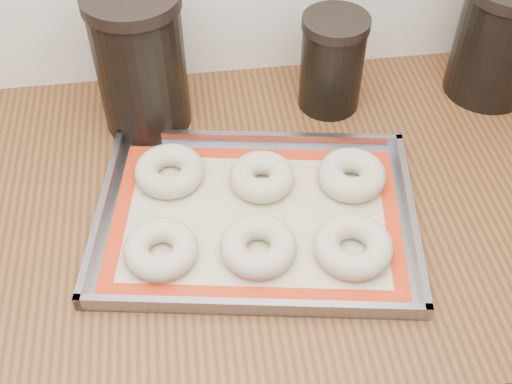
{
  "coord_description": "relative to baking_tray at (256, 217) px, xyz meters",
  "views": [
    {
      "loc": [
        -0.29,
        1.02,
        1.62
      ],
      "look_at": [
        -0.21,
        1.63,
        0.96
      ],
      "focal_mm": 45.0,
      "sensor_mm": 36.0,
      "label": 1
    }
  ],
  "objects": [
    {
      "name": "cabinet",
      "position": [
        0.21,
        0.04,
        -0.48
      ],
      "size": [
        3.0,
        0.65,
        0.86
      ],
      "primitive_type": "cube",
      "color": "slate",
      "rests_on": "floor"
    },
    {
      "name": "countertop",
      "position": [
        0.21,
        0.04,
        -0.03
      ],
      "size": [
        3.06,
        0.68,
        0.04
      ],
      "primitive_type": "cube",
      "color": "brown",
      "rests_on": "cabinet"
    },
    {
      "name": "baking_tray",
      "position": [
        0.0,
        0.0,
        0.0
      ],
      "size": [
        0.51,
        0.4,
        0.03
      ],
      "rotation": [
        0.0,
        0.0,
        -0.17
      ],
      "color": "gray",
      "rests_on": "countertop"
    },
    {
      "name": "baking_mat",
      "position": [
        -0.0,
        0.0,
        -0.0
      ],
      "size": [
        0.46,
        0.36,
        0.0
      ],
      "rotation": [
        0.0,
        0.0,
        -0.17
      ],
      "color": "#C6B793",
      "rests_on": "baking_tray"
    },
    {
      "name": "bagel_front_left",
      "position": [
        -0.14,
        -0.05,
        0.02
      ],
      "size": [
        0.13,
        0.13,
        0.04
      ],
      "primitive_type": "torus",
      "rotation": [
        0.0,
        0.0,
        -0.38
      ],
      "color": "beige",
      "rests_on": "baking_mat"
    },
    {
      "name": "bagel_front_mid",
      "position": [
        -0.01,
        -0.07,
        0.02
      ],
      "size": [
        0.14,
        0.14,
        0.04
      ],
      "primitive_type": "torus",
      "rotation": [
        0.0,
        0.0,
        -0.46
      ],
      "color": "beige",
      "rests_on": "baking_mat"
    },
    {
      "name": "bagel_front_right",
      "position": [
        0.12,
        -0.08,
        0.02
      ],
      "size": [
        0.14,
        0.14,
        0.04
      ],
      "primitive_type": "torus",
      "rotation": [
        0.0,
        0.0,
        -0.29
      ],
      "color": "beige",
      "rests_on": "baking_mat"
    },
    {
      "name": "bagel_back_left",
      "position": [
        -0.12,
        0.1,
        0.02
      ],
      "size": [
        0.13,
        0.13,
        0.04
      ],
      "primitive_type": "torus",
      "rotation": [
        0.0,
        0.0,
        -0.28
      ],
      "color": "beige",
      "rests_on": "baking_mat"
    },
    {
      "name": "bagel_back_mid",
      "position": [
        0.02,
        0.06,
        0.02
      ],
      "size": [
        0.1,
        0.1,
        0.04
      ],
      "primitive_type": "torus",
      "rotation": [
        0.0,
        0.0,
        0.04
      ],
      "color": "beige",
      "rests_on": "baking_mat"
    },
    {
      "name": "bagel_back_right",
      "position": [
        0.15,
        0.05,
        0.02
      ],
      "size": [
        0.11,
        0.11,
        0.04
      ],
      "primitive_type": "torus",
      "rotation": [
        0.0,
        0.0,
        -0.11
      ],
      "color": "beige",
      "rests_on": "baking_mat"
    },
    {
      "name": "canister_left",
      "position": [
        -0.15,
        0.25,
        0.11
      ],
      "size": [
        0.15,
        0.15,
        0.24
      ],
      "color": "black",
      "rests_on": "countertop"
    },
    {
      "name": "canister_mid",
      "position": [
        0.16,
        0.25,
        0.08
      ],
      "size": [
        0.11,
        0.11,
        0.17
      ],
      "color": "black",
      "rests_on": "countertop"
    },
    {
      "name": "canister_right",
      "position": [
        0.45,
        0.25,
        0.1
      ],
      "size": [
        0.15,
        0.15,
        0.21
      ],
      "color": "black",
      "rests_on": "countertop"
    }
  ]
}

